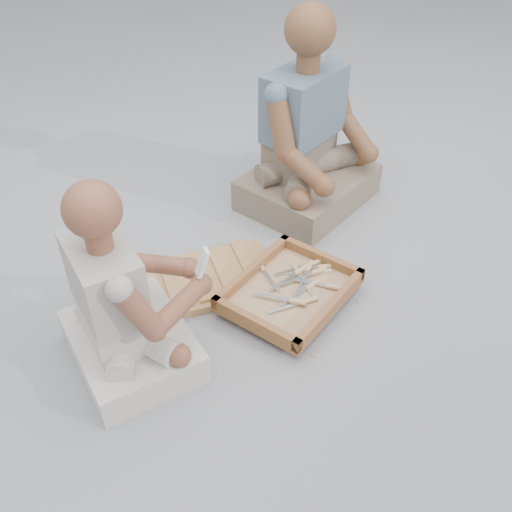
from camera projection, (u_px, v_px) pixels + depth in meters
ground at (299, 322)px, 2.33m from camera, size 60.00×60.00×0.00m
carved_panel at (212, 278)px, 2.51m from camera, size 0.64×0.52×0.04m
tool_tray at (290, 292)px, 2.38m from camera, size 0.63×0.56×0.07m
chisel_0 at (293, 301)px, 2.31m from camera, size 0.15×0.18×0.02m
chisel_1 at (329, 286)px, 2.39m from camera, size 0.15×0.18×0.02m
chisel_2 at (297, 272)px, 2.45m from camera, size 0.22×0.05×0.02m
chisel_3 at (262, 268)px, 2.48m from camera, size 0.06×0.22×0.02m
chisel_4 at (308, 270)px, 2.47m from camera, size 0.19×0.14×0.02m
chisel_5 at (321, 267)px, 2.49m from camera, size 0.21×0.10×0.02m
chisel_6 at (308, 265)px, 2.50m from camera, size 0.22×0.06×0.02m
chisel_7 at (298, 272)px, 2.47m from camera, size 0.08×0.22×0.02m
chisel_8 at (318, 271)px, 2.47m from camera, size 0.20×0.13×0.02m
chisel_9 at (309, 287)px, 2.39m from camera, size 0.22×0.04×0.02m
chisel_10 at (314, 272)px, 2.45m from camera, size 0.22×0.05×0.02m
chisel_11 at (305, 302)px, 2.32m from camera, size 0.22×0.07×0.02m
wood_chip_0 at (213, 274)px, 2.56m from camera, size 0.02×0.02×0.00m
wood_chip_1 at (263, 324)px, 2.32m from camera, size 0.02×0.02×0.00m
wood_chip_2 at (270, 290)px, 2.47m from camera, size 0.02×0.02×0.00m
wood_chip_3 at (294, 302)px, 2.42m from camera, size 0.02×0.02×0.00m
wood_chip_4 at (277, 251)px, 2.68m from camera, size 0.02×0.02×0.00m
wood_chip_5 at (221, 310)px, 2.38m from camera, size 0.02×0.02×0.00m
wood_chip_6 at (359, 302)px, 2.42m from camera, size 0.02×0.02×0.00m
wood_chip_7 at (327, 262)px, 2.62m from camera, size 0.02×0.02×0.00m
wood_chip_8 at (269, 279)px, 2.53m from camera, size 0.02×0.02×0.00m
wood_chip_9 at (314, 355)px, 2.19m from camera, size 0.02×0.02×0.00m
wood_chip_10 at (241, 324)px, 2.31m from camera, size 0.02×0.02×0.00m
craftsman at (123, 307)px, 2.01m from camera, size 0.55×0.54×0.79m
companion at (308, 144)px, 2.81m from camera, size 0.74×0.65×0.99m
mobile_phone at (202, 263)px, 2.02m from camera, size 0.06×0.06×0.11m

